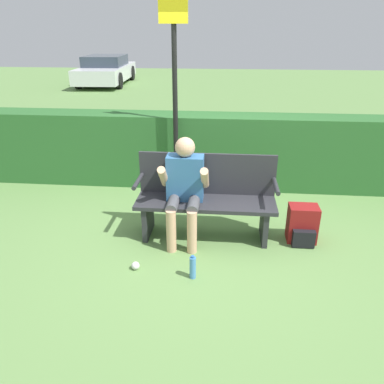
{
  "coord_description": "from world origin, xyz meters",
  "views": [
    {
      "loc": [
        0.21,
        -3.94,
        2.32
      ],
      "look_at": [
        -0.15,
        -0.1,
        0.62
      ],
      "focal_mm": 35.0,
      "sensor_mm": 36.0,
      "label": 1
    }
  ],
  "objects_px": {
    "park_bench": "(206,197)",
    "water_bottle": "(193,267)",
    "person_seated": "(184,185)",
    "signpost": "(175,88)",
    "parked_car": "(106,70)",
    "backpack": "(302,225)"
  },
  "relations": [
    {
      "from": "backpack",
      "to": "signpost",
      "type": "relative_size",
      "value": 0.16
    },
    {
      "from": "park_bench",
      "to": "parked_car",
      "type": "distance_m",
      "value": 13.83
    },
    {
      "from": "parked_car",
      "to": "signpost",
      "type": "bearing_deg",
      "value": -161.44
    },
    {
      "from": "person_seated",
      "to": "parked_car",
      "type": "xyz_separation_m",
      "value": [
        -4.92,
        12.94,
        -0.09
      ]
    },
    {
      "from": "backpack",
      "to": "water_bottle",
      "type": "distance_m",
      "value": 1.47
    },
    {
      "from": "park_bench",
      "to": "parked_car",
      "type": "height_order",
      "value": "parked_car"
    },
    {
      "from": "signpost",
      "to": "parked_car",
      "type": "xyz_separation_m",
      "value": [
        -4.65,
        11.61,
        -0.97
      ]
    },
    {
      "from": "backpack",
      "to": "signpost",
      "type": "distance_m",
      "value": 2.49
    },
    {
      "from": "signpost",
      "to": "parked_car",
      "type": "distance_m",
      "value": 12.55
    },
    {
      "from": "water_bottle",
      "to": "signpost",
      "type": "height_order",
      "value": "signpost"
    },
    {
      "from": "park_bench",
      "to": "backpack",
      "type": "relative_size",
      "value": 3.66
    },
    {
      "from": "park_bench",
      "to": "backpack",
      "type": "bearing_deg",
      "value": -3.72
    },
    {
      "from": "park_bench",
      "to": "water_bottle",
      "type": "distance_m",
      "value": 0.98
    },
    {
      "from": "park_bench",
      "to": "signpost",
      "type": "xyz_separation_m",
      "value": [
        -0.52,
        1.21,
        1.08
      ]
    },
    {
      "from": "person_seated",
      "to": "backpack",
      "type": "xyz_separation_m",
      "value": [
        1.38,
        0.04,
        -0.48
      ]
    },
    {
      "from": "water_bottle",
      "to": "parked_car",
      "type": "distance_m",
      "value": 14.65
    },
    {
      "from": "person_seated",
      "to": "signpost",
      "type": "bearing_deg",
      "value": 101.63
    },
    {
      "from": "person_seated",
      "to": "backpack",
      "type": "distance_m",
      "value": 1.46
    },
    {
      "from": "person_seated",
      "to": "signpost",
      "type": "xyz_separation_m",
      "value": [
        -0.27,
        1.33,
        0.88
      ]
    },
    {
      "from": "water_bottle",
      "to": "park_bench",
      "type": "bearing_deg",
      "value": 85.31
    },
    {
      "from": "signpost",
      "to": "parked_car",
      "type": "relative_size",
      "value": 0.59
    },
    {
      "from": "person_seated",
      "to": "parked_car",
      "type": "bearing_deg",
      "value": 110.83
    }
  ]
}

